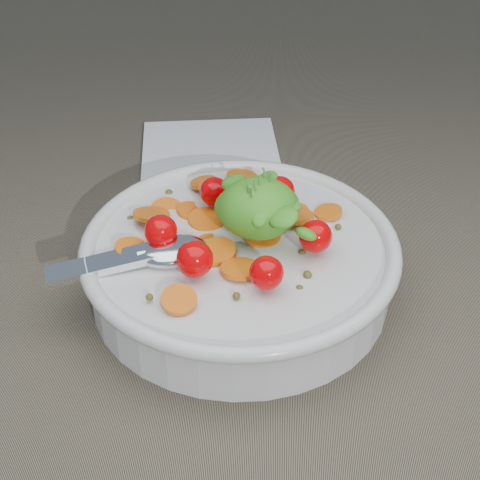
{
  "coord_description": "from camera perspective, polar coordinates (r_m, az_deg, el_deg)",
  "views": [
    {
      "loc": [
        0.04,
        -0.48,
        0.4
      ],
      "look_at": [
        0.02,
        -0.02,
        0.05
      ],
      "focal_mm": 55.0,
      "sensor_mm": 36.0,
      "label": 1
    }
  ],
  "objects": [
    {
      "name": "napkin",
      "position": [
        0.81,
        -2.33,
        7.04
      ],
      "size": [
        0.16,
        0.14,
        0.01
      ],
      "primitive_type": "cube",
      "rotation": [
        0.0,
        0.0,
        0.11
      ],
      "color": "white",
      "rests_on": "ground"
    },
    {
      "name": "ground",
      "position": [
        0.63,
        -1.75,
        -2.82
      ],
      "size": [
        6.0,
        6.0,
        0.0
      ],
      "primitive_type": "plane",
      "color": "#706550",
      "rests_on": "ground"
    },
    {
      "name": "bowl",
      "position": [
        0.6,
        -0.01,
        -1.66
      ],
      "size": [
        0.28,
        0.26,
        0.11
      ],
      "color": "silver",
      "rests_on": "ground"
    }
  ]
}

